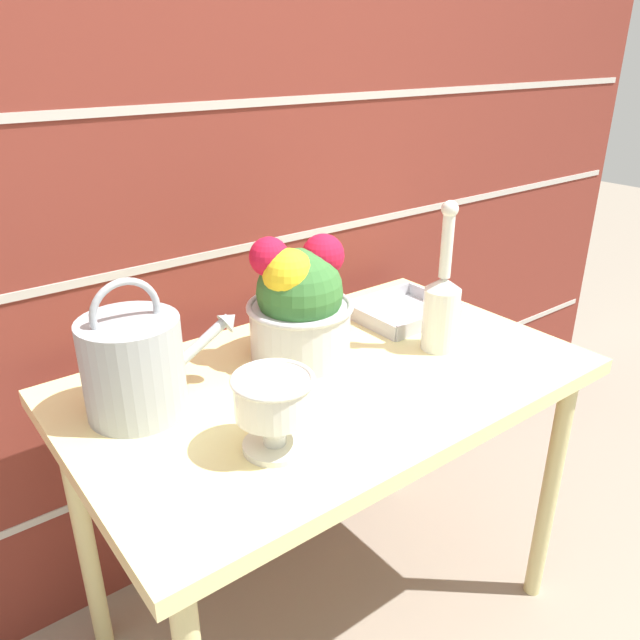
# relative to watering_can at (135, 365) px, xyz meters

# --- Properties ---
(ground_plane) EXTENTS (12.00, 12.00, 0.00)m
(ground_plane) POSITION_rel_watering_can_xyz_m (0.39, -0.11, -0.84)
(ground_plane) COLOR gray
(brick_wall) EXTENTS (3.60, 0.08, 2.20)m
(brick_wall) POSITION_rel_watering_can_xyz_m (0.39, 0.35, 0.26)
(brick_wall) COLOR maroon
(brick_wall) RESTS_ON ground_plane
(patio_table) EXTENTS (1.13, 0.69, 0.74)m
(patio_table) POSITION_rel_watering_can_xyz_m (0.39, -0.11, -0.18)
(patio_table) COLOR beige
(patio_table) RESTS_ON ground_plane
(watering_can) EXTENTS (0.34, 0.20, 0.28)m
(watering_can) POSITION_rel_watering_can_xyz_m (0.00, 0.00, 0.00)
(watering_can) COLOR #9EA3A8
(watering_can) RESTS_ON patio_table
(crystal_pedestal_bowl) EXTENTS (0.15, 0.15, 0.15)m
(crystal_pedestal_bowl) POSITION_rel_watering_can_xyz_m (0.14, -0.27, -0.01)
(crystal_pedestal_bowl) COLOR silver
(crystal_pedestal_bowl) RESTS_ON patio_table
(flower_planter) EXTENTS (0.25, 0.25, 0.29)m
(flower_planter) POSITION_rel_watering_can_xyz_m (0.39, -0.00, 0.03)
(flower_planter) COLOR #BCBCC1
(flower_planter) RESTS_ON patio_table
(glass_decanter) EXTENTS (0.09, 0.09, 0.36)m
(glass_decanter) POSITION_rel_watering_can_xyz_m (0.68, -0.17, 0.01)
(glass_decanter) COLOR silver
(glass_decanter) RESTS_ON patio_table
(wire_tray) EXTENTS (0.25, 0.21, 0.04)m
(wire_tray) POSITION_rel_watering_can_xyz_m (0.75, 0.02, -0.09)
(wire_tray) COLOR #B7B7BC
(wire_tray) RESTS_ON patio_table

